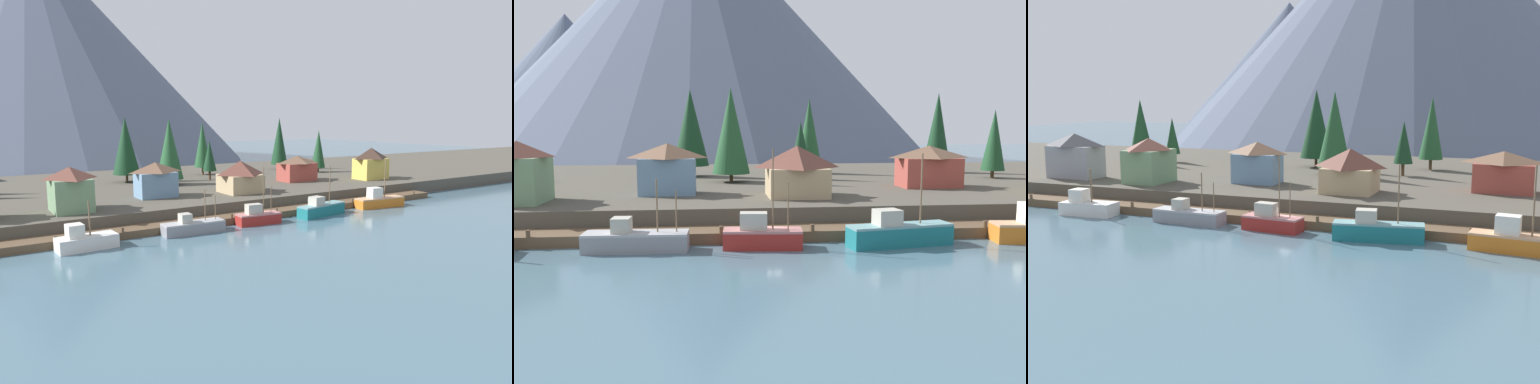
# 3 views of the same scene
# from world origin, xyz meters

# --- Properties ---
(ground_plane) EXTENTS (400.00, 400.00, 1.00)m
(ground_plane) POSITION_xyz_m (0.00, 20.00, -0.50)
(ground_plane) COLOR #476675
(dock) EXTENTS (80.00, 4.00, 1.60)m
(dock) POSITION_xyz_m (0.00, 1.99, 0.50)
(dock) COLOR brown
(dock) RESTS_ON ground_plane
(shoreline_bank) EXTENTS (400.00, 56.00, 2.50)m
(shoreline_bank) POSITION_xyz_m (0.00, 32.00, 1.25)
(shoreline_bank) COLOR #4C473D
(shoreline_bank) RESTS_ON ground_plane
(mountain_west_peak) EXTENTS (81.51, 81.51, 46.83)m
(mountain_west_peak) POSITION_xyz_m (-53.01, 141.45, 23.41)
(mountain_west_peak) COLOR #4C566B
(mountain_west_peak) RESTS_ON ground_plane
(mountain_central_peak) EXTENTS (149.36, 149.36, 79.96)m
(mountain_central_peak) POSITION_xyz_m (-9.64, 132.75, 39.98)
(mountain_central_peak) COLOR slate
(mountain_central_peak) RESTS_ON ground_plane
(fishing_boat_white) EXTENTS (7.02, 3.35, 5.77)m
(fishing_boat_white) POSITION_xyz_m (-25.06, -1.84, 1.05)
(fishing_boat_white) COLOR silver
(fishing_boat_white) RESTS_ON ground_plane
(fishing_boat_grey) EXTENTS (8.52, 2.82, 5.96)m
(fishing_boat_grey) POSITION_xyz_m (-11.03, -1.53, 0.91)
(fishing_boat_grey) COLOR gray
(fishing_boat_grey) RESTS_ON ground_plane
(fishing_boat_red) EXTENTS (6.73, 2.93, 8.36)m
(fishing_boat_red) POSITION_xyz_m (-0.66, -1.58, 1.06)
(fishing_boat_red) COLOR maroon
(fishing_boat_red) RESTS_ON ground_plane
(fishing_boat_teal) EXTENTS (9.34, 3.70, 7.88)m
(fishing_boat_teal) POSITION_xyz_m (11.04, -2.00, 1.12)
(fishing_boat_teal) COLOR #196B70
(fishing_boat_teal) RESTS_ON ground_plane
(fishing_boat_orange) EXTENTS (9.32, 3.46, 8.33)m
(fishing_boat_orange) POSITION_xyz_m (24.35, -1.84, 1.14)
(fishing_boat_orange) COLOR #CC6B1E
(fishing_boat_orange) RESTS_ON ground_plane
(house_tan) EXTENTS (6.71, 6.42, 5.54)m
(house_tan) POSITION_xyz_m (4.46, 11.83, 5.33)
(house_tan) COLOR tan
(house_tan) RESTS_ON shoreline_bank
(house_green) EXTENTS (5.33, 6.62, 6.22)m
(house_green) POSITION_xyz_m (-24.02, 10.09, 5.67)
(house_green) COLOR #6B8E66
(house_green) RESTS_ON shoreline_bank
(house_blue) EXTENTS (6.50, 4.48, 5.73)m
(house_blue) POSITION_xyz_m (-9.70, 15.12, 5.42)
(house_blue) COLOR #6689A8
(house_blue) RESTS_ON shoreline_bank
(house_grey) EXTENTS (7.85, 4.52, 6.55)m
(house_grey) POSITION_xyz_m (-37.11, 10.45, 5.84)
(house_grey) COLOR gray
(house_grey) RESTS_ON shoreline_bank
(house_red) EXTENTS (7.56, 4.96, 5.18)m
(house_red) POSITION_xyz_m (22.37, 18.88, 5.15)
(house_red) COLOR #9E4238
(house_red) RESTS_ON shoreline_bank
(conifer_near_left) EXTENTS (5.43, 5.43, 13.06)m
(conifer_near_left) POSITION_xyz_m (-7.95, 35.82, 9.84)
(conifer_near_left) COLOR #4C3823
(conifer_near_left) RESTS_ON shoreline_bank
(conifer_near_right) EXTENTS (2.90, 2.90, 8.28)m
(conifer_near_right) POSITION_xyz_m (7.85, 29.95, 7.55)
(conifer_near_right) COLOR #4C3823
(conifer_near_right) RESTS_ON shoreline_bank
(conifer_mid_left) EXTENTS (2.70, 2.70, 8.11)m
(conifer_mid_left) POSITION_xyz_m (-34.93, 33.82, 7.27)
(conifer_mid_left) COLOR #4C3823
(conifer_mid_left) RESTS_ON shoreline_bank
(conifer_back_left) EXTENTS (4.08, 4.08, 11.42)m
(conifer_back_left) POSITION_xyz_m (-39.83, 31.12, 8.96)
(conifer_back_left) COLOR #4C3823
(conifer_back_left) RESTS_ON shoreline_bank
(conifer_back_right) EXTENTS (3.90, 3.90, 11.90)m
(conifer_back_right) POSITION_xyz_m (10.75, 39.00, 9.33)
(conifer_back_right) COLOR #4C3823
(conifer_back_right) RESTS_ON shoreline_bank
(conifer_centre) EXTENTS (5.14, 5.14, 12.76)m
(conifer_centre) POSITION_xyz_m (-2.18, 27.15, 9.47)
(conifer_centre) COLOR #4C3823
(conifer_centre) RESTS_ON shoreline_bank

